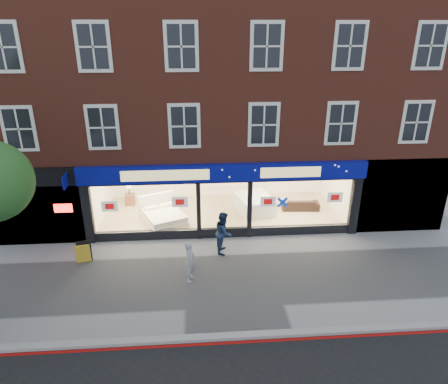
{
  "coord_description": "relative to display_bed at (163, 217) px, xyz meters",
  "views": [
    {
      "loc": [
        -1.1,
        -11.8,
        8.23
      ],
      "look_at": [
        -0.05,
        2.5,
        2.28
      ],
      "focal_mm": 32.0,
      "sensor_mm": 36.0,
      "label": 1
    }
  ],
  "objects": [
    {
      "name": "display_bed",
      "position": [
        0.0,
        0.0,
        0.0
      ],
      "size": [
        2.3,
        2.48,
        1.12
      ],
      "rotation": [
        0.0,
        0.0,
        0.42
      ],
      "color": "white",
      "rests_on": "showroom_floor"
    },
    {
      "name": "mattress_stack",
      "position": [
        4.23,
        1.0,
        0.06
      ],
      "size": [
        1.89,
        2.19,
        0.75
      ],
      "rotation": [
        0.0,
        0.0,
        0.23
      ],
      "color": "silver",
      "rests_on": "showroom_floor"
    },
    {
      "name": "pedestrian_grey",
      "position": [
        1.22,
        -4.28,
        0.34
      ],
      "size": [
        0.52,
        0.64,
        1.51
      ],
      "primitive_type": "imported",
      "rotation": [
        0.0,
        0.0,
        1.25
      ],
      "color": "#9A9CA1",
      "rests_on": "ground"
    },
    {
      "name": "pedestrian_blue",
      "position": [
        2.52,
        -2.43,
        0.43
      ],
      "size": [
        0.77,
        0.92,
        1.69
      ],
      "primitive_type": "imported",
      "rotation": [
        0.0,
        0.0,
        1.4
      ],
      "color": "#1A2C4A",
      "rests_on": "ground"
    },
    {
      "name": "a_board",
      "position": [
        -2.77,
        -2.84,
        -0.0
      ],
      "size": [
        0.6,
        0.46,
        0.83
      ],
      "primitive_type": "cube",
      "rotation": [
        0.0,
        0.0,
        0.22
      ],
      "color": "gold",
      "rests_on": "ground"
    },
    {
      "name": "kerb_stone",
      "position": [
        2.63,
        -7.22,
        -0.36
      ],
      "size": [
        60.0,
        0.25,
        0.12
      ],
      "primitive_type": "cube",
      "color": "gray",
      "rests_on": "ground"
    },
    {
      "name": "sofa",
      "position": [
        6.47,
        1.04,
        -0.06
      ],
      "size": [
        1.81,
        0.81,
        0.52
      ],
      "primitive_type": "imported",
      "rotation": [
        0.0,
        0.0,
        3.08
      ],
      "color": "black",
      "rests_on": "showroom_floor"
    },
    {
      "name": "building",
      "position": [
        2.61,
        2.61,
        6.25
      ],
      "size": [
        19.0,
        8.26,
        10.3
      ],
      "color": "brown",
      "rests_on": "ground"
    },
    {
      "name": "bedside_table",
      "position": [
        -1.77,
        2.18,
        -0.04
      ],
      "size": [
        0.47,
        0.47,
        0.55
      ],
      "primitive_type": "cube",
      "rotation": [
        0.0,
        0.0,
        0.04
      ],
      "color": "brown",
      "rests_on": "showroom_floor"
    },
    {
      "name": "ground",
      "position": [
        2.63,
        -4.32,
        -0.42
      ],
      "size": [
        120.0,
        120.0,
        0.0
      ],
      "primitive_type": "plane",
      "color": "gray",
      "rests_on": "ground"
    },
    {
      "name": "showroom_floor",
      "position": [
        2.63,
        0.93,
        -0.37
      ],
      "size": [
        11.0,
        4.5,
        0.1
      ],
      "primitive_type": "cube",
      "color": "tan",
      "rests_on": "ground"
    },
    {
      "name": "kerb_line",
      "position": [
        2.63,
        -7.42,
        -0.41
      ],
      "size": [
        60.0,
        0.1,
        0.01
      ],
      "primitive_type": "cube",
      "color": "#8C0A07",
      "rests_on": "ground"
    }
  ]
}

